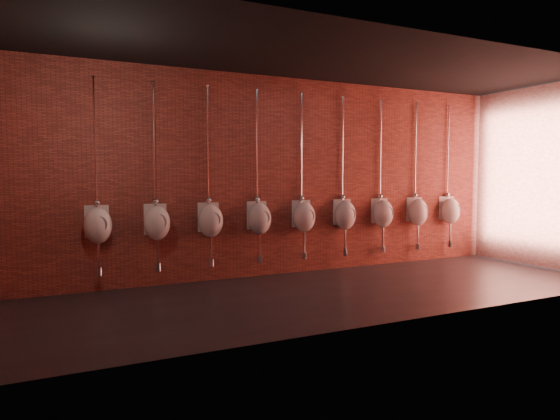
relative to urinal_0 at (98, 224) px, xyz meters
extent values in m
plane|color=black|center=(3.02, -1.37, -0.95)|extent=(8.50, 8.50, 0.00)
cube|color=black|center=(3.02, -1.37, 2.25)|extent=(8.50, 3.00, 0.04)
cube|color=#9A4538|center=(3.02, 0.13, 0.65)|extent=(8.50, 0.04, 3.20)
cube|color=#9A4538|center=(3.02, -2.87, 0.65)|extent=(8.50, 0.04, 3.20)
cube|color=#9A4538|center=(7.27, -1.37, 0.65)|extent=(0.04, 3.00, 3.20)
ellipsoid|color=silver|center=(0.00, -0.01, -0.01)|extent=(0.43, 0.38, 0.50)
cube|color=silver|center=(0.00, 0.11, 0.04)|extent=(0.32, 0.09, 0.45)
cylinder|color=gray|center=(0.00, -0.14, 0.02)|extent=(0.22, 0.05, 0.22)
cylinder|color=silver|center=(0.00, 0.09, 1.12)|extent=(0.03, 0.03, 1.77)
sphere|color=silver|center=(0.00, 0.08, 0.29)|extent=(0.09, 0.09, 0.09)
cylinder|color=silver|center=(0.00, 0.09, 2.00)|extent=(0.06, 0.06, 0.01)
cylinder|color=silver|center=(0.00, -0.01, -0.40)|extent=(0.04, 0.04, 0.39)
cylinder|color=silver|center=(0.00, -0.01, -0.65)|extent=(0.09, 0.09, 0.12)
cylinder|color=silver|center=(0.00, 0.07, -0.65)|extent=(0.04, 0.16, 0.04)
ellipsoid|color=silver|center=(0.80, -0.01, -0.01)|extent=(0.43, 0.38, 0.50)
cube|color=silver|center=(0.80, 0.11, 0.04)|extent=(0.32, 0.09, 0.45)
cylinder|color=gray|center=(0.80, -0.14, 0.02)|extent=(0.22, 0.05, 0.22)
cylinder|color=silver|center=(0.80, 0.09, 1.12)|extent=(0.03, 0.03, 1.77)
sphere|color=silver|center=(0.80, 0.08, 0.29)|extent=(0.09, 0.09, 0.09)
cylinder|color=silver|center=(0.80, 0.09, 2.00)|extent=(0.06, 0.06, 0.01)
cylinder|color=silver|center=(0.80, -0.01, -0.40)|extent=(0.04, 0.04, 0.39)
cylinder|color=silver|center=(0.80, -0.01, -0.65)|extent=(0.09, 0.09, 0.12)
cylinder|color=silver|center=(0.80, 0.07, -0.65)|extent=(0.04, 0.16, 0.04)
ellipsoid|color=silver|center=(1.60, -0.01, -0.01)|extent=(0.43, 0.38, 0.50)
cube|color=silver|center=(1.60, 0.11, 0.04)|extent=(0.32, 0.09, 0.45)
cylinder|color=gray|center=(1.60, -0.14, 0.02)|extent=(0.22, 0.05, 0.22)
cylinder|color=silver|center=(1.60, 0.09, 1.12)|extent=(0.03, 0.03, 1.77)
sphere|color=silver|center=(1.60, 0.08, 0.29)|extent=(0.09, 0.09, 0.09)
cylinder|color=silver|center=(1.60, 0.09, 2.00)|extent=(0.06, 0.06, 0.01)
cylinder|color=silver|center=(1.60, -0.01, -0.40)|extent=(0.04, 0.04, 0.39)
cylinder|color=silver|center=(1.60, -0.01, -0.65)|extent=(0.09, 0.09, 0.12)
cylinder|color=silver|center=(1.60, 0.07, -0.65)|extent=(0.04, 0.16, 0.04)
ellipsoid|color=silver|center=(2.40, -0.01, -0.01)|extent=(0.43, 0.38, 0.50)
cube|color=silver|center=(2.40, 0.11, 0.04)|extent=(0.32, 0.09, 0.45)
cylinder|color=gray|center=(2.40, -0.14, 0.02)|extent=(0.22, 0.05, 0.22)
cylinder|color=silver|center=(2.40, 0.09, 1.12)|extent=(0.03, 0.03, 1.77)
sphere|color=silver|center=(2.40, 0.08, 0.29)|extent=(0.09, 0.09, 0.09)
cylinder|color=silver|center=(2.40, 0.09, 2.00)|extent=(0.06, 0.06, 0.01)
cylinder|color=silver|center=(2.40, -0.01, -0.40)|extent=(0.04, 0.04, 0.39)
cylinder|color=silver|center=(2.40, -0.01, -0.65)|extent=(0.09, 0.09, 0.12)
cylinder|color=silver|center=(2.40, 0.07, -0.65)|extent=(0.04, 0.16, 0.04)
ellipsoid|color=silver|center=(3.21, -0.01, -0.01)|extent=(0.43, 0.38, 0.50)
cube|color=silver|center=(3.21, 0.11, 0.04)|extent=(0.32, 0.09, 0.45)
cylinder|color=gray|center=(3.21, -0.14, 0.02)|extent=(0.22, 0.05, 0.22)
cylinder|color=silver|center=(3.21, 0.09, 1.12)|extent=(0.03, 0.03, 1.77)
sphere|color=silver|center=(3.21, 0.08, 0.29)|extent=(0.09, 0.09, 0.09)
cylinder|color=silver|center=(3.21, 0.09, 2.00)|extent=(0.06, 0.06, 0.01)
cylinder|color=silver|center=(3.21, -0.01, -0.40)|extent=(0.04, 0.04, 0.39)
cylinder|color=silver|center=(3.21, -0.01, -0.65)|extent=(0.09, 0.09, 0.12)
cylinder|color=silver|center=(3.21, 0.07, -0.65)|extent=(0.04, 0.16, 0.04)
ellipsoid|color=silver|center=(4.01, -0.01, -0.01)|extent=(0.43, 0.38, 0.50)
cube|color=silver|center=(4.01, 0.11, 0.04)|extent=(0.32, 0.09, 0.45)
cylinder|color=gray|center=(4.01, -0.14, 0.02)|extent=(0.22, 0.05, 0.22)
cylinder|color=silver|center=(4.01, 0.09, 1.12)|extent=(0.03, 0.03, 1.77)
sphere|color=silver|center=(4.01, 0.08, 0.29)|extent=(0.09, 0.09, 0.09)
cylinder|color=silver|center=(4.01, 0.09, 2.00)|extent=(0.06, 0.06, 0.01)
cylinder|color=silver|center=(4.01, -0.01, -0.40)|extent=(0.04, 0.04, 0.39)
cylinder|color=silver|center=(4.01, -0.01, -0.65)|extent=(0.09, 0.09, 0.12)
cylinder|color=silver|center=(4.01, 0.07, -0.65)|extent=(0.04, 0.16, 0.04)
ellipsoid|color=silver|center=(4.81, -0.01, -0.01)|extent=(0.43, 0.38, 0.50)
cube|color=silver|center=(4.81, 0.11, 0.04)|extent=(0.32, 0.09, 0.45)
cylinder|color=gray|center=(4.81, -0.14, 0.02)|extent=(0.22, 0.05, 0.22)
cylinder|color=silver|center=(4.81, 0.09, 1.12)|extent=(0.03, 0.03, 1.77)
sphere|color=silver|center=(4.81, 0.08, 0.29)|extent=(0.09, 0.09, 0.09)
cylinder|color=silver|center=(4.81, 0.09, 2.00)|extent=(0.06, 0.06, 0.01)
cylinder|color=silver|center=(4.81, -0.01, -0.40)|extent=(0.04, 0.04, 0.39)
cylinder|color=silver|center=(4.81, -0.01, -0.65)|extent=(0.09, 0.09, 0.12)
cylinder|color=silver|center=(4.81, 0.07, -0.65)|extent=(0.04, 0.16, 0.04)
ellipsoid|color=silver|center=(5.61, -0.01, -0.01)|extent=(0.43, 0.38, 0.50)
cube|color=silver|center=(5.61, 0.11, 0.04)|extent=(0.32, 0.09, 0.45)
cylinder|color=gray|center=(5.61, -0.14, 0.02)|extent=(0.22, 0.05, 0.22)
cylinder|color=silver|center=(5.61, 0.09, 1.12)|extent=(0.03, 0.03, 1.77)
sphere|color=silver|center=(5.61, 0.08, 0.29)|extent=(0.09, 0.09, 0.09)
cylinder|color=silver|center=(5.61, 0.09, 2.00)|extent=(0.06, 0.06, 0.01)
cylinder|color=silver|center=(5.61, -0.01, -0.40)|extent=(0.04, 0.04, 0.39)
cylinder|color=silver|center=(5.61, -0.01, -0.65)|extent=(0.09, 0.09, 0.12)
cylinder|color=silver|center=(5.61, 0.07, -0.65)|extent=(0.04, 0.16, 0.04)
ellipsoid|color=silver|center=(6.41, -0.01, -0.01)|extent=(0.43, 0.38, 0.50)
cube|color=silver|center=(6.41, 0.11, 0.04)|extent=(0.32, 0.09, 0.45)
cylinder|color=gray|center=(6.41, -0.14, 0.02)|extent=(0.22, 0.05, 0.22)
cylinder|color=silver|center=(6.41, 0.09, 1.12)|extent=(0.03, 0.03, 1.77)
sphere|color=silver|center=(6.41, 0.08, 0.29)|extent=(0.09, 0.09, 0.09)
cylinder|color=silver|center=(6.41, 0.09, 2.00)|extent=(0.06, 0.06, 0.01)
cylinder|color=silver|center=(6.41, -0.01, -0.40)|extent=(0.04, 0.04, 0.39)
cylinder|color=silver|center=(6.41, -0.01, -0.65)|extent=(0.09, 0.09, 0.12)
cylinder|color=silver|center=(6.41, 0.07, -0.65)|extent=(0.04, 0.16, 0.04)
camera|label=1|loc=(-0.71, -7.18, 0.67)|focal=32.00mm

